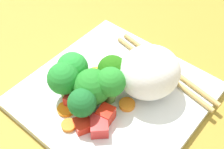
% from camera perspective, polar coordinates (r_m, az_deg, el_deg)
% --- Properties ---
extents(ground_plane, '(1.10, 1.10, 0.02)m').
position_cam_1_polar(ground_plane, '(0.50, 0.47, -5.14)').
color(ground_plane, olive).
extents(square_plate, '(0.28, 0.28, 0.01)m').
position_cam_1_polar(square_plate, '(0.49, 0.48, -3.91)').
color(square_plate, white).
rests_on(square_plate, ground_plane).
extents(rice_mound, '(0.13, 0.13, 0.08)m').
position_cam_1_polar(rice_mound, '(0.46, 7.11, 0.42)').
color(rice_mound, white).
rests_on(rice_mound, square_plate).
extents(broccoli_floret_0, '(0.04, 0.04, 0.06)m').
position_cam_1_polar(broccoli_floret_0, '(0.43, -6.07, -5.27)').
color(broccoli_floret_0, '#79BD5C').
rests_on(broccoli_floret_0, square_plate).
extents(broccoli_floret_1, '(0.05, 0.05, 0.07)m').
position_cam_1_polar(broccoli_floret_1, '(0.46, 0.07, 0.75)').
color(broccoli_floret_1, '#7BB053').
rests_on(broccoli_floret_1, square_plate).
extents(broccoli_floret_2, '(0.06, 0.06, 0.06)m').
position_cam_1_polar(broccoli_floret_2, '(0.44, -3.79, -2.48)').
color(broccoli_floret_2, '#7DB85D').
rests_on(broccoli_floret_2, square_plate).
extents(broccoli_floret_3, '(0.05, 0.05, 0.07)m').
position_cam_1_polar(broccoli_floret_3, '(0.45, -9.28, -0.83)').
color(broccoli_floret_3, '#6FA244').
rests_on(broccoli_floret_3, square_plate).
extents(broccoli_floret_4, '(0.05, 0.05, 0.06)m').
position_cam_1_polar(broccoli_floret_4, '(0.47, -7.54, 1.19)').
color(broccoli_floret_4, '#79AE4E').
rests_on(broccoli_floret_4, square_plate).
extents(broccoli_floret_5, '(0.04, 0.04, 0.07)m').
position_cam_1_polar(broccoli_floret_5, '(0.43, -0.29, -1.73)').
color(broccoli_floret_5, '#63A844').
rests_on(broccoli_floret_5, square_plate).
extents(carrot_slice_0, '(0.03, 0.03, 0.01)m').
position_cam_1_polar(carrot_slice_0, '(0.46, 2.87, -5.74)').
color(carrot_slice_0, orange).
rests_on(carrot_slice_0, square_plate).
extents(carrot_slice_1, '(0.03, 0.03, 0.01)m').
position_cam_1_polar(carrot_slice_1, '(0.46, -8.77, -6.55)').
color(carrot_slice_1, orange).
rests_on(carrot_slice_1, square_plate).
extents(carrot_slice_2, '(0.04, 0.04, 0.01)m').
position_cam_1_polar(carrot_slice_2, '(0.50, -3.07, 0.11)').
color(carrot_slice_2, orange).
rests_on(carrot_slice_2, square_plate).
extents(carrot_slice_3, '(0.02, 0.02, 0.01)m').
position_cam_1_polar(carrot_slice_3, '(0.45, -8.27, -9.58)').
color(carrot_slice_3, orange).
rests_on(carrot_slice_3, square_plate).
extents(pepper_chunk_0, '(0.03, 0.03, 0.02)m').
position_cam_1_polar(pepper_chunk_0, '(0.44, -1.20, -7.68)').
color(pepper_chunk_0, red).
rests_on(pepper_chunk_0, square_plate).
extents(pepper_chunk_1, '(0.03, 0.03, 0.01)m').
position_cam_1_polar(pepper_chunk_1, '(0.44, -5.57, -9.50)').
color(pepper_chunk_1, red).
rests_on(pepper_chunk_1, square_plate).
extents(pepper_chunk_2, '(0.04, 0.03, 0.02)m').
position_cam_1_polar(pepper_chunk_2, '(0.47, -2.87, -2.39)').
color(pepper_chunk_2, red).
rests_on(pepper_chunk_2, square_plate).
extents(pepper_chunk_3, '(0.04, 0.04, 0.02)m').
position_cam_1_polar(pepper_chunk_3, '(0.43, -2.44, -9.74)').
color(pepper_chunk_3, red).
rests_on(pepper_chunk_3, square_plate).
extents(pepper_chunk_4, '(0.04, 0.04, 0.02)m').
position_cam_1_polar(pepper_chunk_4, '(0.46, -6.76, -4.62)').
color(pepper_chunk_4, red).
rests_on(pepper_chunk_4, square_plate).
extents(chopstick_pair, '(0.05, 0.22, 0.01)m').
position_cam_1_polar(chopstick_pair, '(0.52, 9.96, 1.06)').
color(chopstick_pair, tan).
rests_on(chopstick_pair, square_plate).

